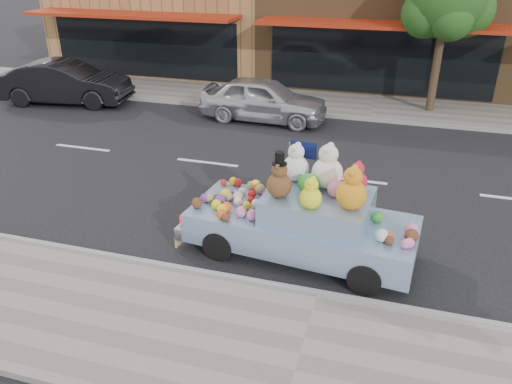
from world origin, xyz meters
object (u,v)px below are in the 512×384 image
(street_tree, at_px, (447,5))
(car_silver, at_px, (264,99))
(art_car, at_px, (304,218))
(car_dark, at_px, (65,83))

(street_tree, distance_m, car_silver, 6.75)
(car_silver, xyz_separation_m, art_car, (2.98, -7.80, 0.07))
(street_tree, bearing_deg, art_car, -104.02)
(street_tree, xyz_separation_m, art_car, (-2.57, -10.28, -2.89))
(car_dark, relative_size, art_car, 1.04)
(car_silver, xyz_separation_m, car_dark, (-7.73, -0.13, 0.06))
(car_silver, bearing_deg, car_dark, 93.32)
(car_dark, bearing_deg, street_tree, -87.59)
(street_tree, distance_m, car_dark, 13.83)
(car_silver, bearing_deg, street_tree, -63.59)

